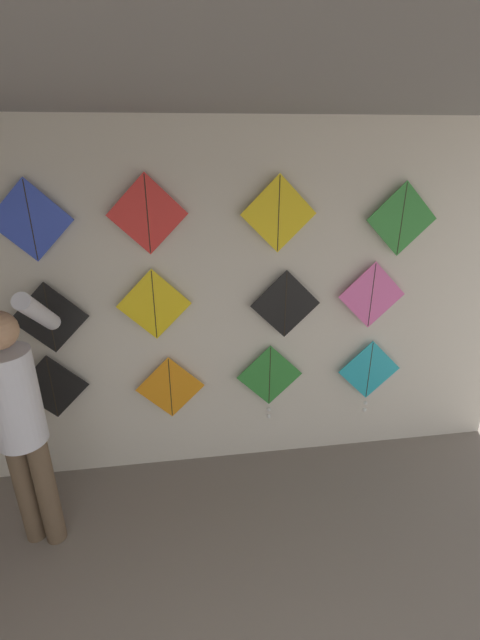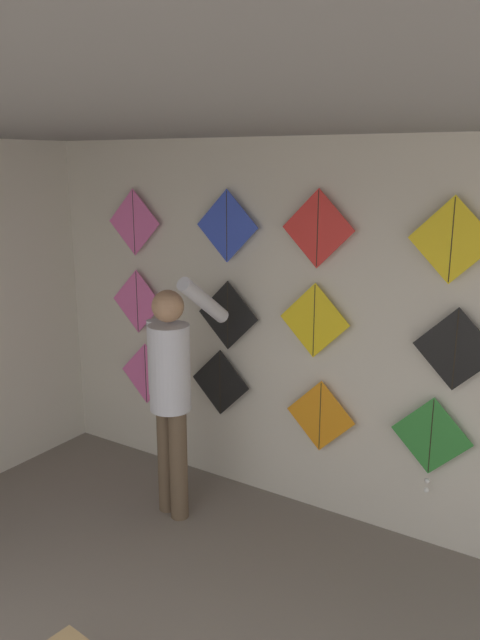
# 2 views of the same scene
# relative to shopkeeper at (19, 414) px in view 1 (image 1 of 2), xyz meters

# --- Properties ---
(back_panel) EXTENTS (5.92, 0.06, 2.80)m
(back_panel) POSITION_rel_shopkeeper_xyz_m (0.90, 0.68, 0.35)
(back_panel) COLOR beige
(back_panel) RESTS_ON ground
(ceiling_slab) EXTENTS (5.92, 4.31, 0.04)m
(ceiling_slab) POSITION_rel_shopkeeper_xyz_m (0.90, -1.10, 1.77)
(ceiling_slab) COLOR gray
(shopkeeper) EXTENTS (0.46, 0.60, 1.87)m
(shopkeeper) POSITION_rel_shopkeeper_xyz_m (0.00, 0.00, 0.00)
(shopkeeper) COLOR brown
(shopkeeper) RESTS_ON ground
(kite_1) EXTENTS (0.55, 0.01, 0.55)m
(kite_1) POSITION_rel_shopkeeper_xyz_m (0.03, 0.59, -0.17)
(kite_1) COLOR black
(kite_2) EXTENTS (0.55, 0.01, 0.55)m
(kite_2) POSITION_rel_shopkeeper_xyz_m (0.93, 0.59, -0.26)
(kite_2) COLOR orange
(kite_3) EXTENTS (0.55, 0.04, 0.69)m
(kite_3) POSITION_rel_shopkeeper_xyz_m (1.74, 0.59, -0.24)
(kite_3) COLOR #338C38
(kite_4) EXTENTS (0.55, 0.04, 0.69)m
(kite_4) POSITION_rel_shopkeeper_xyz_m (2.61, 0.59, -0.26)
(kite_4) COLOR #28B2C6
(kite_6) EXTENTS (0.55, 0.01, 0.55)m
(kite_6) POSITION_rel_shopkeeper_xyz_m (0.10, 0.59, 0.40)
(kite_6) COLOR black
(kite_7) EXTENTS (0.55, 0.01, 0.55)m
(kite_7) POSITION_rel_shopkeeper_xyz_m (0.85, 0.59, 0.46)
(kite_7) COLOR yellow
(kite_8) EXTENTS (0.55, 0.01, 0.55)m
(kite_8) POSITION_rel_shopkeeper_xyz_m (1.85, 0.59, 0.41)
(kite_8) COLOR black
(kite_9) EXTENTS (0.55, 0.01, 0.55)m
(kite_9) POSITION_rel_shopkeeper_xyz_m (2.55, 0.59, 0.45)
(kite_9) COLOR pink
(kite_11) EXTENTS (0.55, 0.01, 0.55)m
(kite_11) POSITION_rel_shopkeeper_xyz_m (0.10, 0.59, 1.10)
(kite_11) COLOR blue
(kite_12) EXTENTS (0.55, 0.01, 0.55)m
(kite_12) POSITION_rel_shopkeeper_xyz_m (0.86, 0.59, 1.12)
(kite_12) COLOR red
(kite_13) EXTENTS (0.55, 0.01, 0.55)m
(kite_13) POSITION_rel_shopkeeper_xyz_m (1.77, 0.59, 1.10)
(kite_13) COLOR yellow
(kite_14) EXTENTS (0.55, 0.01, 0.55)m
(kite_14) POSITION_rel_shopkeeper_xyz_m (2.71, 0.59, 1.04)
(kite_14) COLOR #338C38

